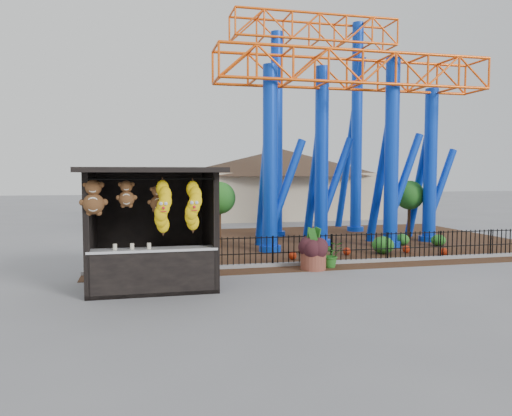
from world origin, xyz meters
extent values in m
plane|color=slate|center=(0.00, 0.00, 0.00)|extent=(120.00, 120.00, 0.00)
cube|color=#331E11|center=(4.00, 8.00, 0.01)|extent=(18.00, 12.00, 0.02)
cube|color=gray|center=(4.00, 3.00, 0.06)|extent=(18.00, 0.18, 0.12)
cube|color=black|center=(-3.00, 1.20, 0.05)|extent=(3.20, 2.60, 0.10)
cube|color=black|center=(-3.00, 2.44, 1.50)|extent=(3.20, 0.12, 3.00)
cube|color=black|center=(-4.54, 1.20, 1.50)|extent=(0.12, 2.60, 3.00)
cube|color=black|center=(-1.46, 1.20, 1.50)|extent=(0.12, 2.60, 3.00)
cube|color=black|center=(-3.00, 0.95, 3.06)|extent=(3.50, 3.40, 0.12)
cube|color=black|center=(-4.53, -0.03, 1.50)|extent=(0.14, 0.14, 3.00)
cube|color=black|center=(-1.47, -0.03, 1.50)|extent=(0.14, 0.14, 3.00)
cube|color=black|center=(-3.00, 0.15, 0.55)|extent=(3.00, 0.50, 1.10)
cube|color=silver|center=(-3.00, 0.15, 1.12)|extent=(3.10, 0.55, 0.06)
cylinder|color=black|center=(-3.00, -0.25, 2.85)|extent=(2.90, 0.04, 0.04)
cylinder|color=#0B39C9|center=(1.50, 6.00, 3.50)|extent=(0.56, 0.56, 7.00)
cylinder|color=#0B39C9|center=(1.50, 6.00, 0.12)|extent=(0.84, 0.84, 0.24)
cylinder|color=#0B39C9|center=(4.00, 7.20, 3.65)|extent=(0.56, 0.56, 7.30)
cylinder|color=#0B39C9|center=(4.00, 7.20, 0.12)|extent=(0.84, 0.84, 0.24)
cylinder|color=#0B39C9|center=(6.50, 6.00, 3.75)|extent=(0.56, 0.56, 7.50)
cylinder|color=#0B39C9|center=(6.50, 6.00, 0.12)|extent=(0.84, 0.84, 0.24)
cylinder|color=#0B39C9|center=(9.00, 7.20, 3.30)|extent=(0.56, 0.56, 6.60)
cylinder|color=#0B39C9|center=(9.00, 7.20, 0.12)|extent=(0.84, 0.84, 0.24)
cylinder|color=#0B39C9|center=(3.00, 10.50, 4.75)|extent=(0.56, 0.56, 9.50)
cylinder|color=#0B39C9|center=(3.00, 10.50, 0.12)|extent=(0.84, 0.84, 0.24)
cylinder|color=#0B39C9|center=(7.50, 11.50, 5.25)|extent=(0.56, 0.56, 10.50)
cylinder|color=#0B39C9|center=(7.50, 11.50, 0.12)|extent=(0.84, 0.84, 0.24)
cylinder|color=#0B39C9|center=(1.50, 6.90, 2.62)|extent=(0.36, 2.21, 5.85)
cylinder|color=#0B39C9|center=(2.20, 6.30, 2.45)|extent=(1.62, 0.32, 3.73)
cylinder|color=#0B39C9|center=(4.00, 8.10, 2.74)|extent=(0.36, 2.29, 6.10)
cylinder|color=#0B39C9|center=(4.70, 7.50, 2.55)|extent=(1.67, 0.32, 3.88)
cylinder|color=#0B39C9|center=(6.50, 6.90, 2.81)|extent=(0.36, 2.34, 6.26)
cylinder|color=#0B39C9|center=(7.20, 6.30, 2.62)|extent=(1.71, 0.32, 3.99)
cylinder|color=#0B39C9|center=(9.00, 8.10, 2.47)|extent=(0.36, 2.10, 5.53)
cylinder|color=#0B39C9|center=(9.70, 7.50, 2.31)|extent=(1.54, 0.32, 3.52)
cylinder|color=brown|center=(1.90, 2.30, 0.29)|extent=(1.03, 1.03, 0.58)
ellipsoid|color=black|center=(1.90, 2.30, 0.90)|extent=(0.70, 0.70, 0.64)
imported|color=#215318|center=(2.55, 2.50, 0.42)|extent=(0.82, 0.73, 0.84)
ellipsoid|color=#215F1B|center=(2.74, 4.92, 0.25)|extent=(0.60, 0.60, 0.48)
ellipsoid|color=#215F1B|center=(5.41, 4.49, 0.34)|extent=(0.80, 0.80, 0.64)
ellipsoid|color=#215F1B|center=(7.23, 6.34, 0.25)|extent=(0.58, 0.58, 0.46)
ellipsoid|color=#215F1B|center=(3.93, 7.60, 0.30)|extent=(0.71, 0.71, 0.57)
ellipsoid|color=#215F1B|center=(8.56, 5.80, 0.25)|extent=(0.58, 0.58, 0.47)
sphere|color=#AB240B|center=(1.78, 4.02, 0.16)|extent=(0.28, 0.28, 0.28)
sphere|color=#AB240B|center=(3.98, 4.50, 0.16)|extent=(0.28, 0.28, 0.28)
sphere|color=#AB240B|center=(6.34, 4.47, 0.16)|extent=(0.28, 0.28, 0.28)
sphere|color=#AB240B|center=(7.35, 3.60, 0.16)|extent=(0.28, 0.28, 0.28)
cube|color=#BFAD8C|center=(6.00, 20.00, 1.50)|extent=(12.00, 6.00, 3.00)
cone|color=#332319|center=(6.00, 20.00, 3.90)|extent=(15.00, 15.00, 1.80)
camera|label=1|loc=(-3.31, -12.16, 2.98)|focal=35.00mm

